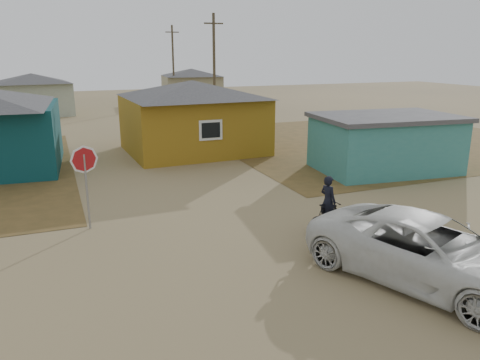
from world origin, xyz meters
name	(u,v)px	position (x,y,z in m)	size (l,w,h in m)	color
ground	(252,256)	(0.00, 0.00, 0.00)	(120.00, 120.00, 0.00)	#8F7B52
grass_ne	(374,140)	(14.00, 13.00, 0.01)	(20.00, 18.00, 0.00)	brown
house_yellow	(193,115)	(2.50, 14.00, 2.00)	(7.72, 6.76, 3.90)	#906916
shed_turquoise	(385,143)	(9.50, 6.50, 1.31)	(6.71, 4.93, 2.60)	#3A7F77
house_pale_west	(33,94)	(-6.00, 34.00, 1.86)	(7.04, 6.15, 3.60)	#A0A991
house_beige_east	(192,85)	(10.00, 40.00, 1.86)	(6.95, 6.05, 3.60)	gray
utility_pole_near	(214,70)	(6.50, 22.00, 4.14)	(1.40, 0.20, 8.00)	#4A3F2C
utility_pole_far	(173,64)	(7.50, 38.00, 4.14)	(1.40, 0.20, 8.00)	#4A3F2C
stop_sign	(85,169)	(-3.92, 3.81, 1.94)	(0.87, 0.12, 2.66)	gray
cyclist	(327,212)	(2.83, 0.77, 0.65)	(1.65, 0.84, 1.79)	black
vehicle	(428,251)	(3.30, -2.92, 0.81)	(2.67, 5.79, 1.61)	silver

